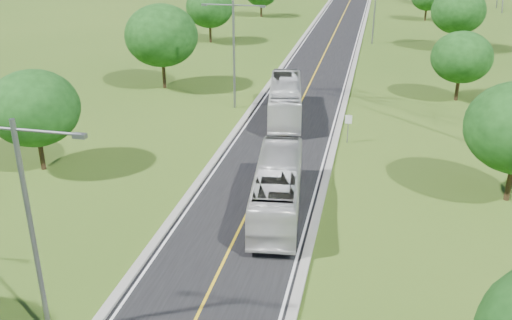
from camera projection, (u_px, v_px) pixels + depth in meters
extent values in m
plane|color=#304E16|center=(316.00, 72.00, 67.03)|extent=(260.00, 260.00, 0.00)
cube|color=black|center=(321.00, 60.00, 72.40)|extent=(8.00, 150.00, 0.06)
cube|color=gray|center=(288.00, 58.00, 73.20)|extent=(0.50, 150.00, 0.22)
cube|color=gray|center=(355.00, 61.00, 71.54)|extent=(0.50, 150.00, 0.22)
cylinder|color=slate|center=(348.00, 129.00, 45.79)|extent=(0.08, 0.08, 2.40)
cube|color=white|center=(349.00, 119.00, 45.44)|extent=(0.55, 0.04, 0.70)
cylinder|color=slate|center=(33.00, 235.00, 23.14)|extent=(0.22, 0.22, 10.00)
cylinder|color=slate|center=(47.00, 132.00, 21.05)|extent=(2.80, 0.12, 0.12)
cube|color=slate|center=(80.00, 136.00, 20.82)|extent=(0.50, 0.25, 0.18)
cylinder|color=slate|center=(234.00, 56.00, 52.77)|extent=(0.22, 0.22, 10.00)
cylinder|color=slate|center=(218.00, 5.00, 51.22)|extent=(2.80, 0.12, 0.12)
cylinder|color=slate|center=(248.00, 6.00, 50.68)|extent=(2.80, 0.12, 0.12)
cube|color=slate|center=(204.00, 5.00, 51.50)|extent=(0.50, 0.25, 0.18)
cube|color=slate|center=(263.00, 7.00, 50.44)|extent=(0.50, 0.25, 0.18)
cylinder|color=slate|center=(375.00, 8.00, 80.04)|extent=(0.22, 0.22, 10.00)
cylinder|color=black|center=(41.00, 152.00, 40.90)|extent=(0.36, 0.36, 2.70)
ellipsoid|color=#143D10|center=(34.00, 108.00, 39.60)|extent=(6.30, 6.30, 5.36)
cylinder|color=black|center=(164.00, 73.00, 60.35)|extent=(0.36, 0.36, 3.24)
ellipsoid|color=#143D10|center=(161.00, 35.00, 58.79)|extent=(7.56, 7.56, 6.43)
cylinder|color=black|center=(210.00, 32.00, 82.36)|extent=(0.36, 0.36, 2.88)
ellipsoid|color=#143D10|center=(210.00, 7.00, 80.97)|extent=(6.72, 6.72, 5.71)
cylinder|color=black|center=(261.00, 10.00, 103.49)|extent=(0.36, 0.36, 2.52)
cylinder|color=black|center=(510.00, 180.00, 36.39)|extent=(0.36, 0.36, 2.88)
cylinder|color=black|center=(457.00, 88.00, 56.41)|extent=(0.36, 0.36, 2.52)
ellipsoid|color=#143D10|center=(462.00, 57.00, 55.19)|extent=(5.88, 5.88, 5.00)
cylinder|color=black|center=(455.00, 39.00, 77.46)|extent=(0.36, 0.36, 3.06)
ellipsoid|color=#143D10|center=(458.00, 11.00, 75.98)|extent=(7.14, 7.14, 6.07)
cylinder|color=black|center=(426.00, 14.00, 99.63)|extent=(0.36, 0.36, 2.34)
imported|color=silver|center=(277.00, 187.00, 34.87)|extent=(3.97, 11.63, 3.17)
imported|color=silver|center=(285.00, 99.00, 51.38)|extent=(4.55, 12.07, 3.28)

